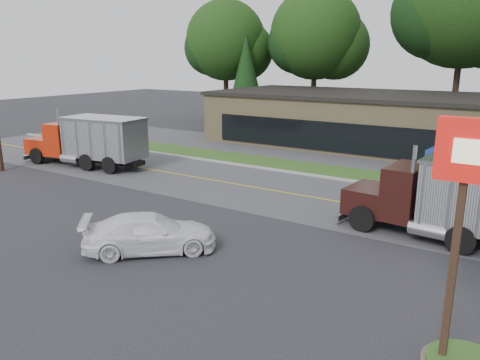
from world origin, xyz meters
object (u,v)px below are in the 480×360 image
(dump_truck_red, at_px, (90,140))
(bilo_sign, at_px, (474,303))
(rally_car, at_px, (150,233))
(dump_truck_maroon, at_px, (456,198))

(dump_truck_red, bearing_deg, bilo_sign, 150.72)
(rally_car, bearing_deg, dump_truck_maroon, -95.06)
(bilo_sign, relative_size, dump_truck_maroon, 0.75)
(bilo_sign, distance_m, dump_truck_red, 26.55)
(bilo_sign, xyz_separation_m, rally_car, (-11.16, 1.69, -1.31))
(bilo_sign, height_order, rally_car, bilo_sign)
(bilo_sign, distance_m, rally_car, 11.36)
(dump_truck_red, xyz_separation_m, rally_car, (13.41, -8.39, -1.09))
(bilo_sign, bearing_deg, dump_truck_maroon, 101.23)
(dump_truck_red, height_order, dump_truck_maroon, same)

